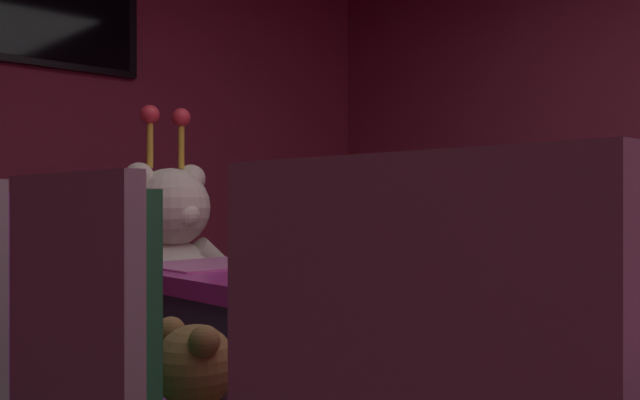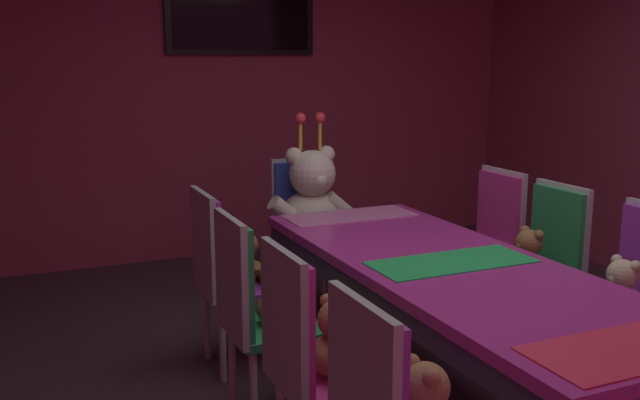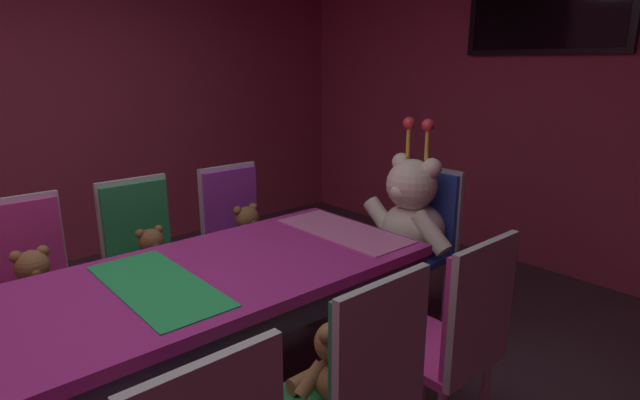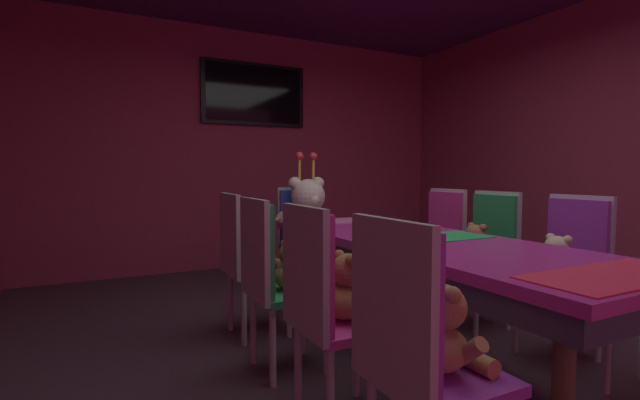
# 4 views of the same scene
# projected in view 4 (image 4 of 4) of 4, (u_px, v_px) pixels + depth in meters

# --- Properties ---
(ground_plane) EXTENTS (7.90, 7.90, 0.00)m
(ground_plane) POSITION_uv_depth(u_px,v_px,m) (426.00, 362.00, 2.65)
(ground_plane) COLOR #3F2D38
(wall_back) EXTENTS (5.20, 0.12, 2.80)m
(wall_back) POSITION_uv_depth(u_px,v_px,m) (252.00, 150.00, 5.41)
(wall_back) COLOR #99334C
(wall_back) RESTS_ON ground_plane
(banquet_table) EXTENTS (0.90, 2.48, 0.75)m
(banquet_table) POSITION_uv_depth(u_px,v_px,m) (428.00, 253.00, 2.61)
(banquet_table) COLOR #B22D8C
(banquet_table) RESTS_ON ground_plane
(chair_left_0) EXTENTS (0.42, 0.41, 0.98)m
(chair_left_0) POSITION_uv_depth(u_px,v_px,m) (410.00, 339.00, 1.42)
(chair_left_0) COLOR purple
(chair_left_0) RESTS_ON ground_plane
(teddy_left_0) EXTENTS (0.25, 0.32, 0.30)m
(teddy_left_0) POSITION_uv_depth(u_px,v_px,m) (444.00, 334.00, 1.49)
(teddy_left_0) COLOR #9E7247
(teddy_left_0) RESTS_ON chair_left_0
(chair_left_1) EXTENTS (0.42, 0.41, 0.98)m
(chair_left_1) POSITION_uv_depth(u_px,v_px,m) (320.00, 294.00, 1.95)
(chair_left_1) COLOR #CC338C
(chair_left_1) RESTS_ON ground_plane
(teddy_left_1) EXTENTS (0.26, 0.33, 0.31)m
(teddy_left_1) POSITION_uv_depth(u_px,v_px,m) (349.00, 291.00, 2.01)
(teddy_left_1) COLOR olive
(teddy_left_1) RESTS_ON chair_left_1
(chair_left_2) EXTENTS (0.42, 0.41, 0.98)m
(chair_left_2) POSITION_uv_depth(u_px,v_px,m) (268.00, 268.00, 2.47)
(chair_left_2) COLOR #268C4C
(chair_left_2) RESTS_ON ground_plane
(teddy_left_2) EXTENTS (0.23, 0.30, 0.28)m
(teddy_left_2) POSITION_uv_depth(u_px,v_px,m) (292.00, 269.00, 2.53)
(teddy_left_2) COLOR brown
(teddy_left_2) RESTS_ON chair_left_2
(chair_left_3) EXTENTS (0.42, 0.41, 0.98)m
(chair_left_3) POSITION_uv_depth(u_px,v_px,m) (241.00, 250.00, 3.03)
(chair_left_3) COLOR purple
(chair_left_3) RESTS_ON ground_plane
(teddy_left_3) EXTENTS (0.25, 0.32, 0.30)m
(teddy_left_3) POSITION_uv_depth(u_px,v_px,m) (262.00, 250.00, 3.09)
(teddy_left_3) COLOR brown
(teddy_left_3) RESTS_ON chair_left_3
(chair_right_1) EXTENTS (0.42, 0.41, 0.98)m
(chair_right_1) POSITION_uv_depth(u_px,v_px,m) (571.00, 258.00, 2.75)
(chair_right_1) COLOR purple
(chair_right_1) RESTS_ON ground_plane
(teddy_right_1) EXTENTS (0.24, 0.31, 0.29)m
(teddy_right_1) POSITION_uv_depth(u_px,v_px,m) (556.00, 262.00, 2.68)
(teddy_right_1) COLOR beige
(teddy_right_1) RESTS_ON chair_right_1
(chair_right_2) EXTENTS (0.42, 0.41, 0.98)m
(chair_right_2) POSITION_uv_depth(u_px,v_px,m) (489.00, 244.00, 3.29)
(chair_right_2) COLOR #268C4C
(chair_right_2) RESTS_ON ground_plane
(teddy_right_2) EXTENTS (0.25, 0.32, 0.30)m
(teddy_right_2) POSITION_uv_depth(u_px,v_px,m) (474.00, 247.00, 3.23)
(teddy_right_2) COLOR olive
(teddy_right_2) RESTS_ON chair_right_2
(chair_right_3) EXTENTS (0.42, 0.41, 0.98)m
(chair_right_3) POSITION_uv_depth(u_px,v_px,m) (440.00, 235.00, 3.78)
(chair_right_3) COLOR #CC338C
(chair_right_3) RESTS_ON ground_plane
(throne_chair) EXTENTS (0.41, 0.42, 0.98)m
(throne_chair) POSITION_uv_depth(u_px,v_px,m) (301.00, 229.00, 4.20)
(throne_chair) COLOR #2D47B2
(throne_chair) RESTS_ON ground_plane
(king_teddy_bear) EXTENTS (0.66, 0.51, 0.85)m
(king_teddy_bear) POSITION_uv_depth(u_px,v_px,m) (309.00, 216.00, 4.04)
(king_teddy_bear) COLOR silver
(king_teddy_bear) RESTS_ON throne_chair
(wall_tv) EXTENTS (1.26, 0.06, 0.73)m
(wall_tv) POSITION_uv_depth(u_px,v_px,m) (254.00, 94.00, 5.29)
(wall_tv) COLOR black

